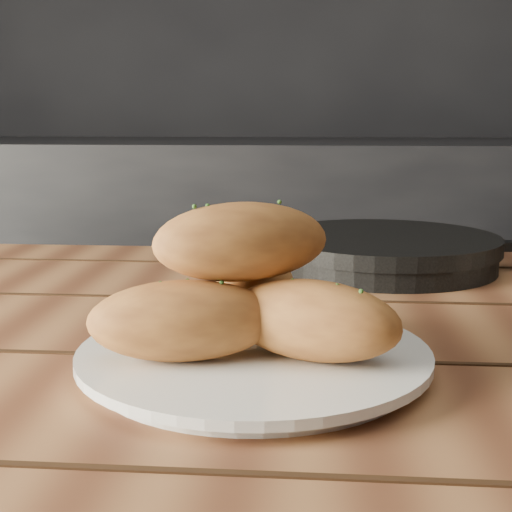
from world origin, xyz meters
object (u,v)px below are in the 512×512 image
(table, at_px, (392,420))
(skillet, at_px, (385,251))
(plate, at_px, (254,358))
(bread_rolls, at_px, (247,294))

(table, bearing_deg, skillet, 86.92)
(plate, height_order, bread_rolls, bread_rolls)
(plate, height_order, skillet, skillet)
(table, bearing_deg, bread_rolls, -136.12)
(table, distance_m, bread_rolls, 0.24)
(bread_rolls, distance_m, skillet, 0.45)
(table, height_order, plate, plate)
(skillet, bearing_deg, bread_rolls, -109.56)
(plate, bearing_deg, bread_rolls, -149.04)
(bread_rolls, bearing_deg, skillet, 70.44)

